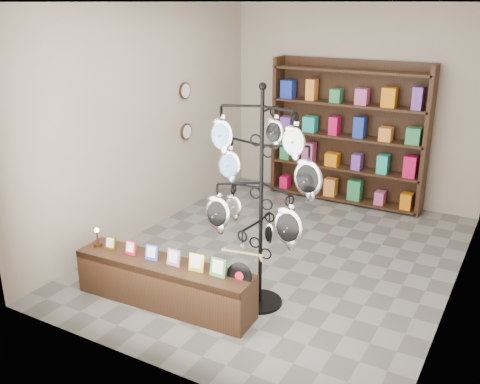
# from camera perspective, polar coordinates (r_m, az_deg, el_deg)

# --- Properties ---
(ground) EXTENTS (5.00, 5.00, 0.00)m
(ground) POSITION_cam_1_polar(r_m,az_deg,el_deg) (6.77, 4.48, -6.78)
(ground) COLOR slate
(ground) RESTS_ON ground
(room_envelope) EXTENTS (5.00, 5.00, 5.00)m
(room_envelope) POSITION_cam_1_polar(r_m,az_deg,el_deg) (6.17, 4.93, 8.80)
(room_envelope) COLOR #AF9F8D
(room_envelope) RESTS_ON ground
(display_tree) EXTENTS (1.18, 1.04, 2.31)m
(display_tree) POSITION_cam_1_polar(r_m,az_deg,el_deg) (5.20, 2.28, 0.93)
(display_tree) COLOR black
(display_tree) RESTS_ON ground
(front_shelf) EXTENTS (2.00, 0.50, 0.70)m
(front_shelf) POSITION_cam_1_polar(r_m,az_deg,el_deg) (5.68, -8.08, -9.59)
(front_shelf) COLOR black
(front_shelf) RESTS_ON ground
(back_shelving) EXTENTS (2.42, 0.36, 2.20)m
(back_shelving) POSITION_cam_1_polar(r_m,az_deg,el_deg) (8.44, 11.39, 5.71)
(back_shelving) COLOR black
(back_shelving) RESTS_ON ground
(wall_clocks) EXTENTS (0.03, 0.24, 0.84)m
(wall_clocks) POSITION_cam_1_polar(r_m,az_deg,el_deg) (7.90, -5.83, 8.55)
(wall_clocks) COLOR black
(wall_clocks) RESTS_ON ground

